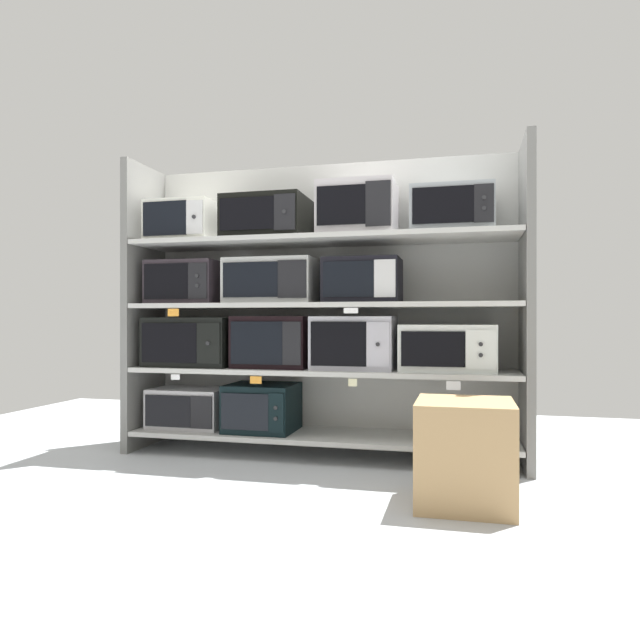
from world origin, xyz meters
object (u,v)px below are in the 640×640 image
(microwave_5, at_px, (448,348))
(microwave_12, at_px, (452,211))
(microwave_3, at_px, (274,342))
(microwave_8, at_px, (363,281))
(microwave_7, at_px, (272,281))
(microwave_1, at_px, (262,407))
(microwave_11, at_px, (358,210))
(shipping_carton, at_px, (465,453))
(microwave_9, at_px, (185,223))
(microwave_2, at_px, (194,342))
(microwave_6, at_px, (187,283))
(microwave_10, at_px, (267,219))
(microwave_4, at_px, (354,343))
(microwave_0, at_px, (189,408))

(microwave_5, distance_m, microwave_12, 0.82)
(microwave_3, distance_m, microwave_8, 0.70)
(microwave_7, bearing_deg, microwave_8, -0.01)
(microwave_3, xyz_separation_m, microwave_8, (0.58, 0.00, 0.39))
(microwave_1, xyz_separation_m, microwave_3, (0.08, -0.00, 0.43))
(microwave_11, xyz_separation_m, microwave_12, (0.58, -0.00, -0.03))
(microwave_5, height_order, shipping_carton, microwave_5)
(microwave_7, xyz_separation_m, microwave_9, (-0.61, -0.00, 0.40))
(microwave_3, distance_m, microwave_12, 1.38)
(microwave_2, xyz_separation_m, shipping_carton, (1.76, -0.78, -0.48))
(microwave_7, relative_size, microwave_8, 1.24)
(microwave_6, bearing_deg, microwave_8, 0.01)
(microwave_2, relative_size, microwave_7, 1.00)
(microwave_7, relative_size, microwave_11, 1.22)
(microwave_1, xyz_separation_m, microwave_8, (0.66, -0.00, 0.81))
(microwave_3, bearing_deg, microwave_7, 179.17)
(microwave_6, distance_m, microwave_12, 1.79)
(microwave_10, distance_m, microwave_11, 0.60)
(microwave_4, xyz_separation_m, microwave_7, (-0.54, 0.00, 0.39))
(microwave_1, height_order, microwave_5, microwave_5)
(microwave_8, bearing_deg, microwave_7, 179.99)
(microwave_2, xyz_separation_m, microwave_12, (1.69, -0.00, 0.80))
(microwave_4, xyz_separation_m, microwave_10, (-0.57, 0.00, 0.80))
(microwave_2, bearing_deg, microwave_0, 179.96)
(microwave_0, bearing_deg, microwave_4, -0.01)
(microwave_7, height_order, microwave_8, microwave_7)
(shipping_carton, bearing_deg, microwave_4, 130.67)
(microwave_7, height_order, shipping_carton, microwave_7)
(microwave_8, relative_size, shipping_carton, 0.95)
(microwave_0, relative_size, microwave_12, 1.04)
(microwave_1, xyz_separation_m, shipping_carton, (1.28, -0.78, -0.05))
(microwave_4, relative_size, microwave_7, 0.88)
(microwave_9, relative_size, microwave_10, 0.85)
(microwave_2, xyz_separation_m, microwave_8, (1.14, 0.00, 0.39))
(microwave_0, bearing_deg, microwave_2, -0.04)
(microwave_12, bearing_deg, microwave_0, 180.00)
(microwave_5, height_order, microwave_8, microwave_8)
(microwave_1, bearing_deg, microwave_5, 0.00)
(microwave_11, relative_size, shipping_carton, 0.97)
(microwave_1, height_order, microwave_6, microwave_6)
(microwave_6, bearing_deg, microwave_4, 0.00)
(microwave_0, bearing_deg, microwave_5, 0.01)
(microwave_2, distance_m, microwave_3, 0.56)
(microwave_7, relative_size, shipping_carton, 1.18)
(microwave_1, distance_m, microwave_12, 1.72)
(microwave_3, relative_size, microwave_12, 1.00)
(microwave_8, bearing_deg, microwave_0, -180.00)
(microwave_1, bearing_deg, microwave_12, -0.01)
(microwave_2, height_order, microwave_11, microwave_11)
(microwave_5, relative_size, microwave_7, 0.98)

